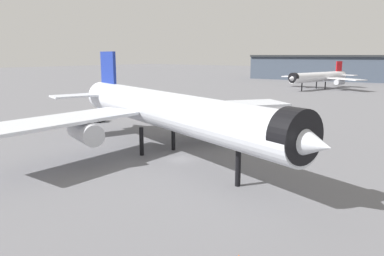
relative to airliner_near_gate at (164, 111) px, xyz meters
name	(u,v)px	position (x,y,z in m)	size (l,w,h in m)	color
ground	(180,159)	(3.35, -0.26, -7.34)	(900.00, 900.00, 0.00)	slate
airliner_near_gate	(164,111)	(0.00, 0.00, 0.00)	(59.71, 53.23, 16.66)	silver
airliner_far_taxiway	(319,77)	(-23.55, 134.37, -1.65)	(42.08, 46.81, 12.91)	white
baggage_tug_wing	(99,118)	(-33.37, 13.18, -6.37)	(2.95, 3.58, 1.85)	black
traffic_cone_wingtip	(321,133)	(14.12, 31.53, -7.02)	(0.51, 0.51, 0.63)	#F2600C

